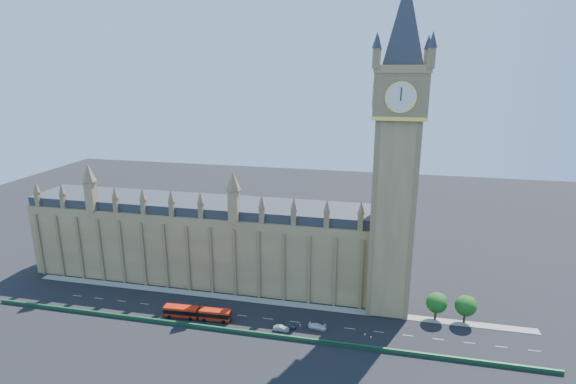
% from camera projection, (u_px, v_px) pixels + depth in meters
% --- Properties ---
extents(ground, '(400.00, 400.00, 0.00)m').
position_uv_depth(ground, '(255.00, 317.00, 132.89)').
color(ground, black).
rests_on(ground, ground).
extents(palace_westminster, '(120.00, 20.00, 28.00)m').
position_uv_depth(palace_westminster, '(203.00, 240.00, 155.01)').
color(palace_westminster, olive).
rests_on(palace_westminster, ground).
extents(elizabeth_tower, '(20.59, 20.59, 105.00)m').
position_uv_depth(elizabeth_tower, '(398.00, 131.00, 123.50)').
color(elizabeth_tower, olive).
rests_on(elizabeth_tower, ground).
extents(bridge_parapet, '(160.00, 0.60, 1.20)m').
position_uv_depth(bridge_parapet, '(246.00, 332.00, 124.26)').
color(bridge_parapet, '#1E4C2D').
rests_on(bridge_parapet, ground).
extents(kerb_north, '(160.00, 3.00, 0.16)m').
position_uv_depth(kerb_north, '(263.00, 301.00, 141.80)').
color(kerb_north, gray).
rests_on(kerb_north, ground).
extents(tree_east_near, '(6.00, 6.00, 8.50)m').
position_uv_depth(tree_east_near, '(437.00, 302.00, 130.07)').
color(tree_east_near, '#382619').
rests_on(tree_east_near, ground).
extents(tree_east_far, '(6.00, 6.00, 8.50)m').
position_uv_depth(tree_east_far, '(467.00, 305.00, 128.41)').
color(tree_east_far, '#382619').
rests_on(tree_east_far, ground).
extents(red_bus, '(20.20, 4.02, 3.42)m').
position_uv_depth(red_bus, '(197.00, 313.00, 131.64)').
color(red_bus, red).
rests_on(red_bus, ground).
extents(car_grey, '(4.62, 1.93, 1.56)m').
position_uv_depth(car_grey, '(288.00, 325.00, 127.28)').
color(car_grey, '#474B4F').
rests_on(car_grey, ground).
extents(car_silver, '(4.52, 1.59, 1.49)m').
position_uv_depth(car_silver, '(281.00, 328.00, 125.83)').
color(car_silver, '#979A9E').
rests_on(car_silver, ground).
extents(car_white, '(5.30, 2.54, 1.49)m').
position_uv_depth(car_white, '(318.00, 327.00, 126.64)').
color(car_white, silver).
rests_on(car_white, ground).
extents(cone_a, '(0.57, 0.57, 0.68)m').
position_uv_depth(cone_a, '(300.00, 325.00, 128.11)').
color(cone_a, black).
rests_on(cone_a, ground).
extents(cone_b, '(0.43, 0.43, 0.68)m').
position_uv_depth(cone_b, '(325.00, 325.00, 128.43)').
color(cone_b, black).
rests_on(cone_b, ground).
extents(cone_c, '(0.62, 0.62, 0.76)m').
position_uv_depth(cone_c, '(365.00, 334.00, 123.66)').
color(cone_c, black).
rests_on(cone_c, ground).
extents(cone_d, '(0.52, 0.52, 0.78)m').
position_uv_depth(cone_d, '(371.00, 337.00, 122.36)').
color(cone_d, black).
rests_on(cone_d, ground).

